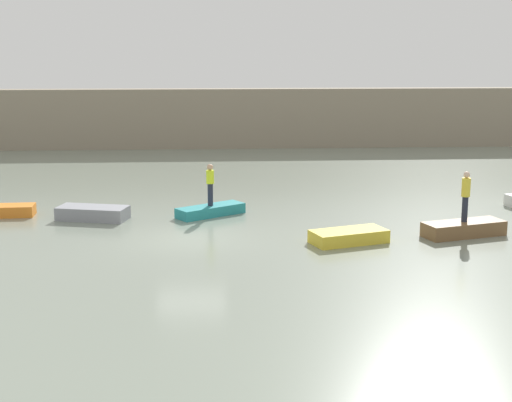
% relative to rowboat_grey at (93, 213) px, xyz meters
% --- Properties ---
extents(ground_plane, '(120.00, 120.00, 0.00)m').
position_rel_rowboat_grey_xyz_m(ground_plane, '(4.02, -3.37, -0.27)').
color(ground_plane, gray).
extents(embankment_wall, '(80.00, 1.20, 3.97)m').
position_rel_rowboat_grey_xyz_m(embankment_wall, '(4.02, 20.93, 1.72)').
color(embankment_wall, gray).
rests_on(embankment_wall, ground_plane).
extents(rowboat_grey, '(3.02, 1.85, 0.53)m').
position_rel_rowboat_grey_xyz_m(rowboat_grey, '(0.00, 0.00, 0.00)').
color(rowboat_grey, gray).
rests_on(rowboat_grey, ground_plane).
extents(rowboat_teal, '(2.95, 2.40, 0.42)m').
position_rel_rowboat_grey_xyz_m(rowboat_teal, '(4.76, 0.42, -0.06)').
color(rowboat_teal, teal).
rests_on(rowboat_teal, ground_plane).
extents(rowboat_yellow, '(2.95, 2.01, 0.46)m').
position_rel_rowboat_grey_xyz_m(rowboat_yellow, '(9.70, -4.23, -0.03)').
color(rowboat_yellow, gold).
rests_on(rowboat_yellow, ground_plane).
extents(rowboat_brown, '(3.27, 1.90, 0.54)m').
position_rel_rowboat_grey_xyz_m(rowboat_brown, '(14.14, -3.51, 0.01)').
color(rowboat_brown, brown).
rests_on(rowboat_brown, ground_plane).
extents(person_yellow_shirt, '(0.32, 0.32, 1.88)m').
position_rel_rowboat_grey_xyz_m(person_yellow_shirt, '(14.14, -3.51, 1.33)').
color(person_yellow_shirt, '#232838').
rests_on(person_yellow_shirt, rowboat_brown).
extents(person_hiviz_shirt, '(0.32, 0.32, 1.74)m').
position_rel_rowboat_grey_xyz_m(person_hiviz_shirt, '(4.76, 0.42, 1.14)').
color(person_hiviz_shirt, '#232838').
rests_on(person_hiviz_shirt, rowboat_teal).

